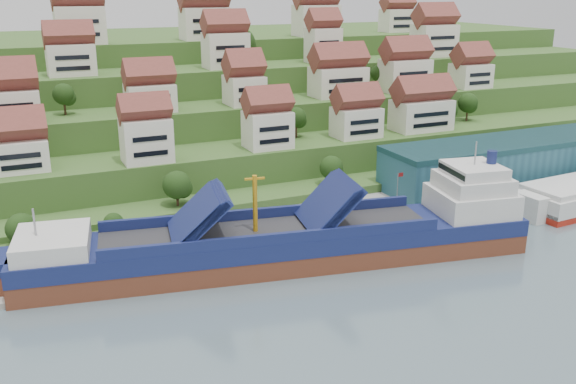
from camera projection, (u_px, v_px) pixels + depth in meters
name	position (u px, v px, depth m)	size (l,w,h in m)	color
ground	(342.00, 253.00, 114.87)	(300.00, 300.00, 0.00)	slate
quay	(391.00, 207.00, 135.34)	(180.00, 14.00, 2.20)	gray
hillside	(184.00, 103.00, 201.54)	(260.00, 128.00, 31.00)	#2D4C1E
hillside_village	(237.00, 70.00, 163.23)	(150.67, 64.13, 29.68)	silver
hillside_trees	(222.00, 112.00, 147.98)	(140.17, 62.15, 31.83)	#213F15
warehouse	(505.00, 161.00, 147.66)	(60.00, 15.00, 10.00)	#265768
flagpole	(398.00, 189.00, 128.49)	(1.28, 0.16, 8.00)	gray
cargo_ship	(295.00, 242.00, 110.27)	(87.90, 28.06, 19.38)	brown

